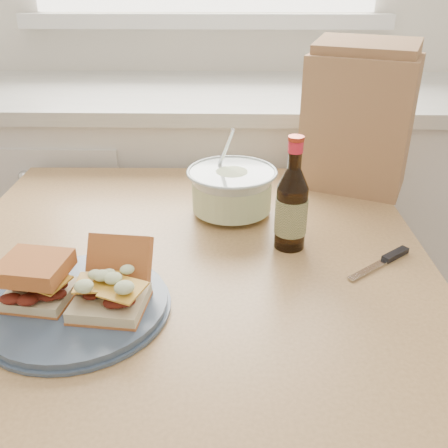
{
  "coord_description": "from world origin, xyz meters",
  "views": [
    {
      "loc": [
        0.11,
        0.05,
        1.29
      ],
      "look_at": [
        0.09,
        0.86,
        0.87
      ],
      "focal_mm": 40.0,
      "sensor_mm": 36.0,
      "label": 1
    }
  ],
  "objects_px": {
    "coleslaw_bowl": "(232,192)",
    "paper_bag": "(357,123)",
    "beer_bottle": "(291,207)",
    "dining_table": "(188,304)",
    "plate": "(77,306)"
  },
  "relations": [
    {
      "from": "coleslaw_bowl",
      "to": "paper_bag",
      "type": "height_order",
      "value": "paper_bag"
    },
    {
      "from": "coleslaw_bowl",
      "to": "paper_bag",
      "type": "bearing_deg",
      "value": 29.73
    },
    {
      "from": "beer_bottle",
      "to": "paper_bag",
      "type": "distance_m",
      "value": 0.38
    },
    {
      "from": "dining_table",
      "to": "paper_bag",
      "type": "height_order",
      "value": "paper_bag"
    },
    {
      "from": "plate",
      "to": "beer_bottle",
      "type": "height_order",
      "value": "beer_bottle"
    },
    {
      "from": "plate",
      "to": "coleslaw_bowl",
      "type": "xyz_separation_m",
      "value": [
        0.25,
        0.37,
        0.04
      ]
    },
    {
      "from": "beer_bottle",
      "to": "dining_table",
      "type": "bearing_deg",
      "value": 176.72
    },
    {
      "from": "plate",
      "to": "beer_bottle",
      "type": "relative_size",
      "value": 1.28
    },
    {
      "from": "dining_table",
      "to": "plate",
      "type": "xyz_separation_m",
      "value": [
        -0.16,
        -0.18,
        0.13
      ]
    },
    {
      "from": "beer_bottle",
      "to": "paper_bag",
      "type": "bearing_deg",
      "value": 44.8
    },
    {
      "from": "beer_bottle",
      "to": "plate",
      "type": "bearing_deg",
      "value": -163.82
    },
    {
      "from": "dining_table",
      "to": "paper_bag",
      "type": "bearing_deg",
      "value": 42.22
    },
    {
      "from": "plate",
      "to": "paper_bag",
      "type": "distance_m",
      "value": 0.79
    },
    {
      "from": "dining_table",
      "to": "plate",
      "type": "distance_m",
      "value": 0.27
    },
    {
      "from": "dining_table",
      "to": "paper_bag",
      "type": "distance_m",
      "value": 0.6
    }
  ]
}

